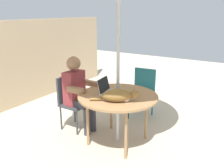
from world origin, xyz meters
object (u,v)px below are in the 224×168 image
Objects in this scene: chair_empty at (143,89)px; chair_occupied at (71,98)px; laptop at (107,89)px; patio_table at (118,99)px; cat at (119,96)px; person_seated at (78,90)px.

chair_occupied is at bearing 143.23° from chair_empty.
laptop is (0.01, -0.71, 0.29)m from chair_occupied.
patio_table is 1.29× the size of chair_empty.
patio_table is at bearing 35.05° from cat.
chair_empty is at bearing 5.61° from patio_table.
chair_empty is at bearing -36.77° from chair_occupied.
chair_occupied is (0.00, 0.91, -0.17)m from patio_table.
person_seated is 3.71× the size of laptop.
chair_empty is 1.53× the size of cat.
chair_empty is 0.72× the size of person_seated.
patio_table is 0.75m from person_seated.
person_seated is at bearing -90.00° from chair_occupied.
chair_occupied is 2.68× the size of laptop.
chair_empty is 1.34m from cat.
patio_table is 0.23m from laptop.
laptop is (-1.07, 0.09, 0.29)m from chair_empty.
patio_table is 3.46× the size of laptop.
patio_table is 0.93× the size of person_seated.
laptop reaches higher than cat.
cat is (-0.21, -0.34, 0.02)m from laptop.
laptop is at bearing -89.40° from person_seated.
chair_empty is at bearing -30.98° from person_seated.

